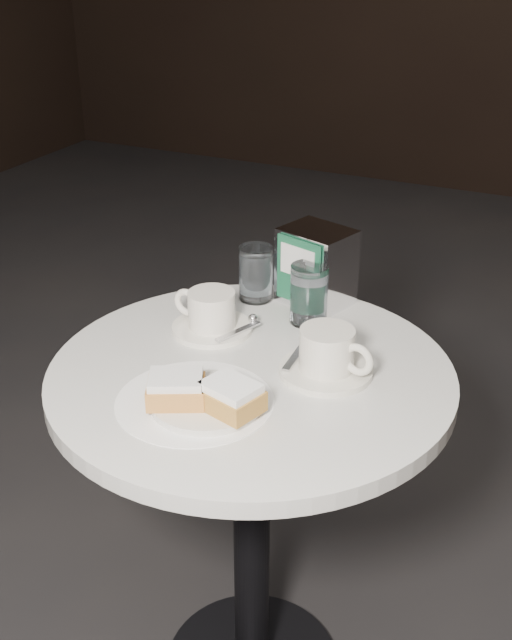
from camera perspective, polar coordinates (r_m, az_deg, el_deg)
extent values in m
cylinder|color=black|center=(1.61, -0.32, -15.25)|extent=(0.07, 0.07, 0.70)
cylinder|color=white|center=(1.39, -0.36, -4.02)|extent=(0.70, 0.70, 0.03)
cylinder|color=white|center=(1.29, -4.37, -5.78)|extent=(0.27, 0.27, 0.00)
cylinder|color=silver|center=(1.28, -3.53, -5.83)|extent=(0.20, 0.20, 0.01)
cube|color=#D28B40|center=(1.27, -5.70, -5.11)|extent=(0.11, 0.10, 0.03)
cube|color=white|center=(1.25, -5.75, -4.22)|extent=(0.10, 0.09, 0.01)
cube|color=#BE873A|center=(1.24, -1.78, -5.70)|extent=(0.11, 0.09, 0.03)
cube|color=white|center=(1.23, -1.80, -4.79)|extent=(0.10, 0.09, 0.01)
cylinder|color=white|center=(1.50, -3.13, -0.57)|extent=(0.16, 0.16, 0.01)
cylinder|color=white|center=(1.48, -3.17, 0.78)|extent=(0.10, 0.10, 0.07)
cylinder|color=#926A4F|center=(1.47, -3.20, 1.75)|extent=(0.09, 0.09, 0.00)
torus|color=white|center=(1.51, -4.95, 1.26)|extent=(0.06, 0.02, 0.05)
cube|color=silver|center=(1.47, -1.27, -0.81)|extent=(0.05, 0.10, 0.00)
sphere|color=silver|center=(1.51, -0.21, 0.09)|extent=(0.02, 0.02, 0.02)
cylinder|color=silver|center=(1.37, 4.99, -3.59)|extent=(0.19, 0.19, 0.01)
cylinder|color=silver|center=(1.35, 5.06, -2.07)|extent=(0.11, 0.11, 0.07)
cylinder|color=#846448|center=(1.33, 5.11, -0.96)|extent=(0.10, 0.10, 0.00)
torus|color=silver|center=(1.32, 7.25, -2.82)|extent=(0.06, 0.02, 0.06)
cube|color=silver|center=(1.39, 2.88, -2.51)|extent=(0.02, 0.11, 0.00)
sphere|color=#B2B2B6|center=(1.43, 4.14, -1.52)|extent=(0.02, 0.02, 0.02)
cylinder|color=white|center=(1.60, 0.01, 3.34)|extent=(0.09, 0.09, 0.11)
cylinder|color=silver|center=(1.61, 0.01, 3.20)|extent=(0.08, 0.08, 0.09)
cylinder|color=silver|center=(1.51, 3.78, 1.85)|extent=(0.08, 0.08, 0.12)
cylinder|color=white|center=(1.52, 3.78, 1.70)|extent=(0.07, 0.07, 0.10)
cube|color=white|center=(1.59, 4.33, 3.84)|extent=(0.16, 0.14, 0.15)
cube|color=#1A5B3C|center=(1.54, 3.02, 3.42)|extent=(0.10, 0.03, 0.13)
cube|color=white|center=(1.53, 2.96, 4.14)|extent=(0.08, 0.03, 0.06)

